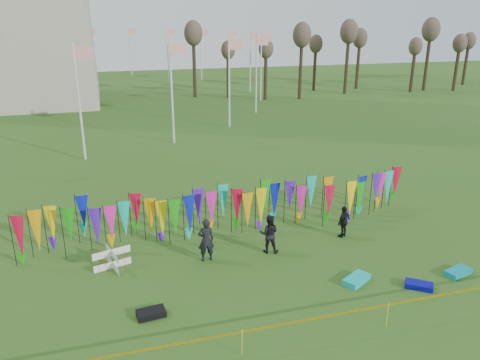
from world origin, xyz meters
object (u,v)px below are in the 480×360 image
object	(u,v)px
person_mid	(269,234)
kite_bag_blue	(419,285)
kite_bag_black	(151,313)
kite_bag_turquoise	(357,280)
person_left	(206,240)
person_right	(344,222)
kite_bag_teal	(458,272)
box_kite	(112,259)

from	to	relation	value
person_mid	kite_bag_blue	xyz separation A→B (m)	(4.41, -4.25, -0.75)
person_mid	kite_bag_black	xyz separation A→B (m)	(-5.35, -3.23, -0.74)
kite_bag_turquoise	kite_bag_blue	size ratio (longest dim) A/B	1.16
person_left	person_mid	distance (m)	2.73
kite_bag_black	kite_bag_turquoise	bearing A→B (deg)	-0.23
kite_bag_turquoise	person_left	bearing A→B (deg)	147.30
person_left	kite_bag_black	bearing A→B (deg)	50.22
person_mid	person_right	size ratio (longest dim) A/B	1.13
person_left	person_right	bearing A→B (deg)	-177.29
person_left	kite_bag_black	xyz separation A→B (m)	(-2.62, -3.25, -0.82)
person_left	kite_bag_blue	size ratio (longest dim) A/B	1.88
person_left	kite_bag_teal	world-z (taller)	person_left
person_mid	kite_bag_turquoise	xyz separation A→B (m)	(2.38, -3.26, -0.74)
person_mid	kite_bag_black	bearing A→B (deg)	52.56
person_mid	kite_bag_blue	world-z (taller)	person_mid
box_kite	kite_bag_black	distance (m)	3.81
kite_bag_black	kite_bag_teal	xyz separation A→B (m)	(11.84, -0.62, -0.00)
person_left	kite_bag_teal	xyz separation A→B (m)	(9.22, -3.87, -0.82)
kite_bag_turquoise	kite_bag_blue	world-z (taller)	kite_bag_turquoise
person_mid	kite_bag_turquoise	world-z (taller)	person_mid
box_kite	kite_bag_turquoise	world-z (taller)	box_kite
person_mid	kite_bag_blue	distance (m)	6.17
box_kite	person_right	bearing A→B (deg)	0.19
person_right	kite_bag_turquoise	world-z (taller)	person_right
kite_bag_turquoise	kite_bag_black	bearing A→B (deg)	179.77
person_right	person_mid	bearing A→B (deg)	-23.04
kite_bag_turquoise	kite_bag_teal	bearing A→B (deg)	-8.20
person_mid	kite_bag_turquoise	size ratio (longest dim) A/B	1.48
kite_bag_black	box_kite	bearing A→B (deg)	107.35
person_right	kite_bag_blue	world-z (taller)	person_right
person_left	kite_bag_black	distance (m)	4.25
person_right	kite_bag_turquoise	xyz separation A→B (m)	(-1.38, -3.69, -0.64)
kite_bag_blue	kite_bag_teal	bearing A→B (deg)	10.80
person_right	kite_bag_black	world-z (taller)	person_right
person_right	box_kite	bearing A→B (deg)	-29.37
person_mid	kite_bag_teal	distance (m)	7.59
kite_bag_blue	kite_bag_teal	world-z (taller)	kite_bag_teal
person_right	kite_bag_teal	bearing A→B (deg)	93.07
kite_bag_black	kite_bag_teal	size ratio (longest dim) A/B	0.86
kite_bag_teal	box_kite	bearing A→B (deg)	161.88
person_left	person_mid	world-z (taller)	person_left
person_mid	person_right	bearing A→B (deg)	-152.04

